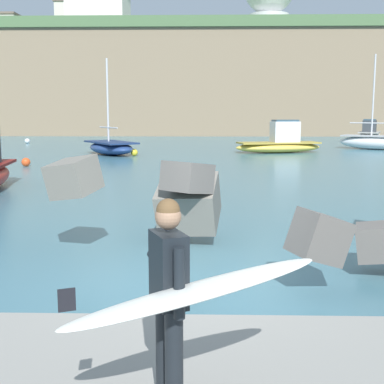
{
  "coord_description": "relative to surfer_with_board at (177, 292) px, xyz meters",
  "views": [
    {
      "loc": [
        0.13,
        -7.78,
        2.68
      ],
      "look_at": [
        -0.08,
        0.5,
        1.4
      ],
      "focal_mm": 48.16,
      "sensor_mm": 36.0,
      "label": 1
    }
  ],
  "objects": [
    {
      "name": "breakwater_jetty",
      "position": [
        2.58,
        5.08,
        -0.28
      ],
      "size": [
        25.27,
        6.59,
        2.49
      ],
      "color": "slate",
      "rests_on": "ground"
    },
    {
      "name": "headland_bluff",
      "position": [
        -13.41,
        72.04,
        5.32
      ],
      "size": [
        94.72,
        35.8,
        13.15
      ],
      "color": "#847056",
      "rests_on": "ground"
    },
    {
      "name": "station_building_central",
      "position": [
        -14.59,
        70.23,
        15.09
      ],
      "size": [
        8.11,
        8.29,
        6.39
      ],
      "color": "silver",
      "rests_on": "headland_bluff"
    },
    {
      "name": "station_building_east",
      "position": [
        -17.53,
        72.84,
        14.36
      ],
      "size": [
        6.47,
        7.55,
        4.93
      ],
      "color": "beige",
      "rests_on": "headland_bluff"
    },
    {
      "name": "boat_far_left",
      "position": [
        5.25,
        30.85,
        -0.62
      ],
      "size": [
        6.17,
        3.15,
        2.2
      ],
      "color": "#EAC64C",
      "rests_on": "ground"
    },
    {
      "name": "mooring_buoy_inner",
      "position": [
        -4.19,
        28.01,
        -1.06
      ],
      "size": [
        0.44,
        0.44,
        0.44
      ],
      "color": "yellow",
      "rests_on": "ground"
    },
    {
      "name": "mooring_buoy_middle",
      "position": [
        -8.77,
        21.59,
        -1.06
      ],
      "size": [
        0.44,
        0.44,
        0.44
      ],
      "color": "#E54C1E",
      "rests_on": "ground"
    },
    {
      "name": "ground_plane",
      "position": [
        0.09,
        3.89,
        -1.28
      ],
      "size": [
        400.0,
        400.0,
        0.0
      ],
      "primitive_type": "plane",
      "color": "#42707F"
    },
    {
      "name": "station_building_west",
      "position": [
        -29.92,
        76.94,
        13.95
      ],
      "size": [
        4.29,
        6.74,
        4.11
      ],
      "color": "#B2ADA3",
      "rests_on": "headland_bluff"
    },
    {
      "name": "mooring_buoy_outer",
      "position": [
        -15.3,
        40.73,
        -1.06
      ],
      "size": [
        0.44,
        0.44,
        0.44
      ],
      "color": "silver",
      "rests_on": "ground"
    },
    {
      "name": "boat_near_right",
      "position": [
        12.71,
        33.96,
        -0.7
      ],
      "size": [
        5.38,
        4.26,
        6.81
      ],
      "color": "white",
      "rests_on": "ground"
    },
    {
      "name": "boat_near_centre",
      "position": [
        15.88,
        45.79,
        -0.63
      ],
      "size": [
        3.38,
        4.6,
        2.06
      ],
      "color": "beige",
      "rests_on": "ground"
    },
    {
      "name": "surfer_with_board",
      "position": [
        0.0,
        0.0,
        0.0
      ],
      "size": [
        2.06,
        1.46,
        1.78
      ],
      "color": "black",
      "rests_on": "walkway_path"
    },
    {
      "name": "boat_near_left",
      "position": [
        -5.82,
        28.99,
        -0.8
      ],
      "size": [
        4.42,
        5.15,
        6.07
      ],
      "color": "navy",
      "rests_on": "ground"
    }
  ]
}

